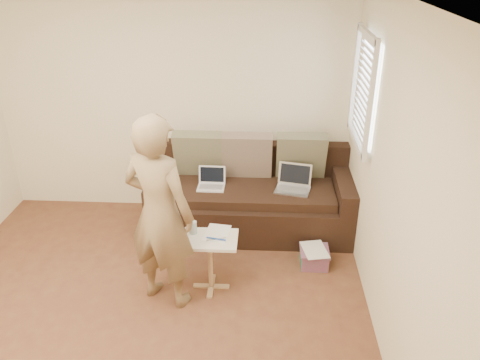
{
  "coord_description": "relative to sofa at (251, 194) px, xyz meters",
  "views": [
    {
      "loc": [
        1.03,
        -2.93,
        2.94
      ],
      "look_at": [
        0.8,
        1.4,
        0.78
      ],
      "focal_mm": 36.0,
      "sensor_mm": 36.0,
      "label": 1
    }
  ],
  "objects": [
    {
      "name": "pillow_right",
      "position": [
        0.55,
        0.25,
        0.37
      ],
      "size": [
        0.55,
        0.28,
        0.57
      ],
      "primitive_type": null,
      "rotation": [
        0.26,
        0.0,
        0.0
      ],
      "color": "#6B6A4F",
      "rests_on": "sofa"
    },
    {
      "name": "person",
      "position": [
        -0.73,
        -1.26,
        0.46
      ],
      "size": [
        0.76,
        0.65,
        1.77
      ],
      "primitive_type": "imported",
      "rotation": [
        0.0,
        0.0,
        2.75
      ],
      "color": "olive",
      "rests_on": "ground"
    },
    {
      "name": "pillow_mid",
      "position": [
        -0.05,
        0.22,
        0.37
      ],
      "size": [
        0.55,
        0.27,
        0.57
      ],
      "primitive_type": null,
      "rotation": [
        0.24,
        0.0,
        0.0
      ],
      "color": "#745F53",
      "rests_on": "sofa"
    },
    {
      "name": "striped_box",
      "position": [
        0.66,
        -0.69,
        -0.33
      ],
      "size": [
        0.29,
        0.29,
        0.18
      ],
      "primitive_type": null,
      "color": "#D5206F",
      "rests_on": "ground"
    },
    {
      "name": "floor",
      "position": [
        -0.9,
        -1.77,
        -0.42
      ],
      "size": [
        4.5,
        4.5,
        0.0
      ],
      "primitive_type": "plane",
      "color": "brown",
      "rests_on": "ground"
    },
    {
      "name": "laptop_silver",
      "position": [
        0.45,
        -0.08,
        0.1
      ],
      "size": [
        0.41,
        0.34,
        0.24
      ],
      "primitive_type": null,
      "rotation": [
        0.0,
        0.0,
        -0.23
      ],
      "color": "#B7BABC",
      "rests_on": "sofa"
    },
    {
      "name": "wall_back",
      "position": [
        -0.9,
        0.48,
        0.87
      ],
      "size": [
        4.0,
        0.0,
        4.0
      ],
      "primitive_type": "plane",
      "rotation": [
        1.57,
        0.0,
        0.0
      ],
      "color": "#F3E8BE",
      "rests_on": "ground"
    },
    {
      "name": "ceiling",
      "position": [
        -0.9,
        -1.77,
        2.18
      ],
      "size": [
        4.5,
        4.5,
        0.0
      ],
      "primitive_type": "plane",
      "rotation": [
        3.14,
        0.0,
        0.0
      ],
      "color": "white",
      "rests_on": "wall_back"
    },
    {
      "name": "side_table",
      "position": [
        -0.33,
        -1.1,
        -0.15
      ],
      "size": [
        0.5,
        0.35,
        0.55
      ],
      "primitive_type": null,
      "color": "silver",
      "rests_on": "ground"
    },
    {
      "name": "wall_right",
      "position": [
        1.1,
        -1.77,
        0.87
      ],
      "size": [
        0.0,
        4.5,
        4.5
      ],
      "primitive_type": "plane",
      "rotation": [
        1.57,
        0.0,
        -1.57
      ],
      "color": "#F3E8BE",
      "rests_on": "ground"
    },
    {
      "name": "pillow_left",
      "position": [
        -0.6,
        0.24,
        0.37
      ],
      "size": [
        0.55,
        0.29,
        0.57
      ],
      "primitive_type": null,
      "rotation": [
        0.28,
        0.0,
        0.0
      ],
      "color": "#6B6A4F",
      "rests_on": "sofa"
    },
    {
      "name": "sofa",
      "position": [
        0.0,
        0.0,
        0.0
      ],
      "size": [
        2.2,
        0.95,
        0.85
      ],
      "primitive_type": null,
      "color": "black",
      "rests_on": "ground"
    },
    {
      "name": "scissors",
      "position": [
        -0.27,
        -1.12,
        0.13
      ],
      "size": [
        0.18,
        0.11,
        0.02
      ],
      "primitive_type": null,
      "rotation": [
        0.0,
        0.0,
        0.03
      ],
      "color": "silver",
      "rests_on": "side_table"
    },
    {
      "name": "laptop_white",
      "position": [
        -0.43,
        -0.07,
        0.1
      ],
      "size": [
        0.3,
        0.22,
        0.21
      ],
      "primitive_type": null,
      "rotation": [
        0.0,
        0.0,
        -0.02
      ],
      "color": "white",
      "rests_on": "sofa"
    },
    {
      "name": "paper_on_table",
      "position": [
        -0.28,
        -1.01,
        0.13
      ],
      "size": [
        0.25,
        0.33,
        0.0
      ],
      "primitive_type": null,
      "rotation": [
        0.0,
        0.0,
        -0.14
      ],
      "color": "white",
      "rests_on": "side_table"
    },
    {
      "name": "window_blinds",
      "position": [
        1.05,
        -0.27,
        1.28
      ],
      "size": [
        0.12,
        0.88,
        1.08
      ],
      "primitive_type": null,
      "color": "white",
      "rests_on": "wall_right"
    },
    {
      "name": "drinking_glass",
      "position": [
        -0.49,
        -1.02,
        0.19
      ],
      "size": [
        0.07,
        0.07,
        0.12
      ],
      "primitive_type": null,
      "color": "silver",
      "rests_on": "side_table"
    }
  ]
}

